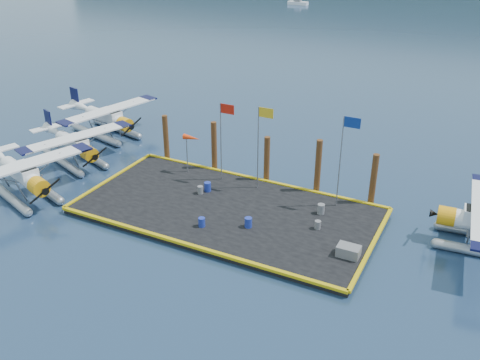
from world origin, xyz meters
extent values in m
plane|color=#19324D|center=(0.00, 0.00, 0.00)|extent=(4000.00, 4000.00, 0.00)
cube|color=black|center=(0.00, 0.00, 0.20)|extent=(20.00, 10.00, 0.40)
cylinder|color=#9398A1|center=(-14.15, -3.16, 0.32)|extent=(6.43, 2.77, 0.64)
cylinder|color=#9398A1|center=(-14.92, -5.36, 0.32)|extent=(6.43, 2.77, 0.64)
cylinder|color=white|center=(-14.33, -4.33, 1.75)|extent=(5.05, 2.73, 1.17)
cube|color=white|center=(-13.73, -4.54, 2.12)|extent=(2.59, 1.87, 0.96)
cube|color=black|center=(-13.43, -4.65, 2.34)|extent=(1.77, 1.54, 0.58)
cylinder|color=orange|center=(-11.73, -5.24, 1.75)|extent=(1.41, 1.51, 1.23)
cube|color=black|center=(-10.87, -5.54, 1.75)|extent=(0.84, 2.25, 1.19)
cube|color=white|center=(-13.73, -4.54, 2.65)|extent=(4.65, 9.55, 0.13)
cube|color=#0A0C33|center=(-12.23, -0.23, 2.65)|extent=(1.82, 1.43, 0.14)
cylinder|color=#9398A1|center=(-14.82, 2.86, 0.30)|extent=(5.93, 2.73, 0.59)
cylinder|color=#9398A1|center=(-15.59, 0.83, 0.30)|extent=(5.93, 2.73, 0.59)
cylinder|color=white|center=(-15.02, 1.77, 1.63)|extent=(4.67, 2.65, 1.09)
cube|color=white|center=(-14.47, 1.56, 1.97)|extent=(2.42, 1.79, 0.89)
cube|color=black|center=(-14.19, 1.46, 2.17)|extent=(1.66, 1.46, 0.54)
cylinder|color=orange|center=(-12.63, 0.86, 1.63)|extent=(1.33, 1.42, 1.14)
cube|color=black|center=(-11.84, 0.56, 1.63)|extent=(0.84, 2.07, 1.11)
cube|color=white|center=(-14.47, 1.56, 2.47)|extent=(4.54, 8.83, 0.12)
cube|color=#0A0C33|center=(-12.96, 5.53, 2.47)|extent=(1.70, 1.36, 0.13)
cube|color=#0A0C33|center=(-15.98, -2.40, 2.47)|extent=(1.70, 1.36, 0.13)
cube|color=#0A0C33|center=(-19.27, 3.39, 2.52)|extent=(1.06, 0.50, 1.68)
cube|color=white|center=(-19.17, 3.35, 1.87)|extent=(2.02, 3.45, 0.10)
cylinder|color=#9398A1|center=(-16.60, 8.95, 0.31)|extent=(6.46, 2.21, 0.63)
cylinder|color=#9398A1|center=(-17.16, 6.71, 0.31)|extent=(6.46, 2.21, 0.63)
cylinder|color=white|center=(-16.68, 7.78, 1.73)|extent=(5.01, 2.32, 1.15)
cube|color=white|center=(-16.07, 7.63, 2.10)|extent=(2.52, 1.69, 0.94)
cube|color=black|center=(-15.76, 7.55, 2.31)|extent=(1.69, 1.43, 0.58)
cylinder|color=orange|center=(-14.03, 7.11, 1.73)|extent=(1.32, 1.44, 1.22)
cube|color=black|center=(-13.17, 6.89, 1.73)|extent=(0.63, 2.28, 1.18)
cube|color=white|center=(-16.07, 7.63, 2.62)|extent=(3.84, 9.54, 0.13)
cube|color=#0A0C33|center=(-14.96, 12.00, 2.62)|extent=(1.76, 1.30, 0.14)
cube|color=#0A0C33|center=(-17.17, 3.25, 2.62)|extent=(1.76, 1.30, 0.14)
cube|color=#0A0C33|center=(-21.35, 8.96, 2.68)|extent=(1.15, 0.41, 1.78)
cube|color=white|center=(-21.25, 8.94, 1.99)|extent=(1.79, 3.69, 0.10)
cube|color=black|center=(15.35, 3.46, 2.27)|extent=(1.53, 1.20, 0.57)
cylinder|color=orange|center=(13.61, 3.31, 1.70)|extent=(1.13, 1.28, 1.19)
cube|color=black|center=(12.74, 3.24, 1.70)|extent=(0.26, 2.29, 1.16)
cylinder|color=slate|center=(-2.74, 1.07, 0.69)|extent=(0.41, 0.41, 0.58)
cylinder|color=navy|center=(2.34, -1.48, 0.73)|extent=(0.47, 0.47, 0.66)
cylinder|color=slate|center=(6.38, 0.33, 0.68)|extent=(0.40, 0.40, 0.56)
cylinder|color=navy|center=(-0.36, -2.76, 0.71)|extent=(0.44, 0.44, 0.62)
cylinder|color=slate|center=(5.92, 2.27, 0.74)|extent=(0.49, 0.49, 0.69)
cylinder|color=navy|center=(-2.46, 1.64, 0.74)|extent=(0.49, 0.49, 0.69)
cube|color=slate|center=(9.00, -1.73, 0.73)|extent=(1.33, 0.89, 0.67)
cylinder|color=gray|center=(-2.50, 3.80, 3.40)|extent=(0.08, 0.08, 6.00)
cube|color=red|center=(-1.95, 3.80, 6.05)|extent=(1.10, 0.03, 0.70)
cylinder|color=gray|center=(0.50, 3.80, 3.50)|extent=(0.08, 0.08, 6.20)
cube|color=gold|center=(1.05, 3.80, 6.25)|extent=(1.10, 0.03, 0.70)
cylinder|color=gray|center=(6.50, 3.80, 3.65)|extent=(0.08, 0.08, 6.50)
cube|color=navy|center=(7.05, 3.80, 6.55)|extent=(1.10, 0.03, 0.70)
cylinder|color=gray|center=(-5.50, 3.80, 1.90)|extent=(0.07, 0.07, 3.00)
cone|color=#F7380D|center=(-5.00, 3.80, 3.30)|extent=(1.40, 0.44, 0.44)
cylinder|color=#4A2A15|center=(-8.50, 5.40, 2.00)|extent=(0.44, 0.44, 4.00)
cylinder|color=#4A2A15|center=(-4.00, 5.40, 2.10)|extent=(0.44, 0.44, 4.20)
cylinder|color=#4A2A15|center=(0.50, 5.40, 1.90)|extent=(0.44, 0.44, 3.80)
cylinder|color=#4A2A15|center=(4.50, 5.40, 2.15)|extent=(0.44, 0.44, 4.30)
cylinder|color=#4A2A15|center=(8.50, 5.40, 2.00)|extent=(0.44, 0.44, 4.00)
camera|label=1|loc=(15.14, -27.87, 18.41)|focal=40.00mm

